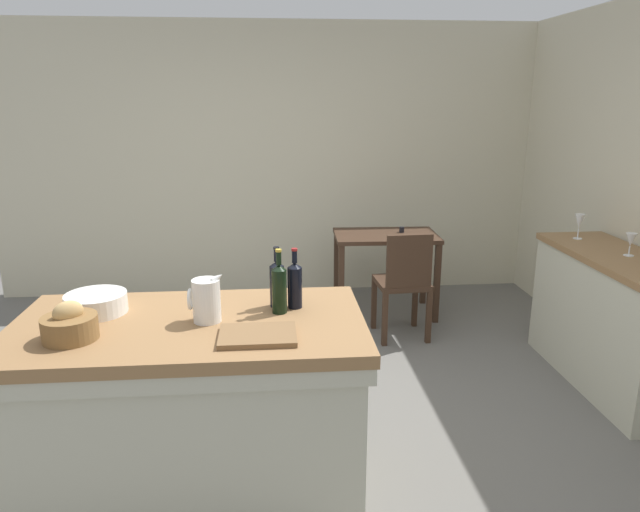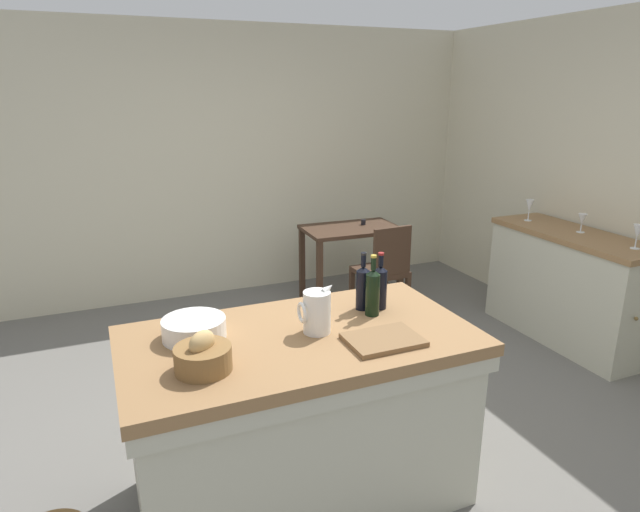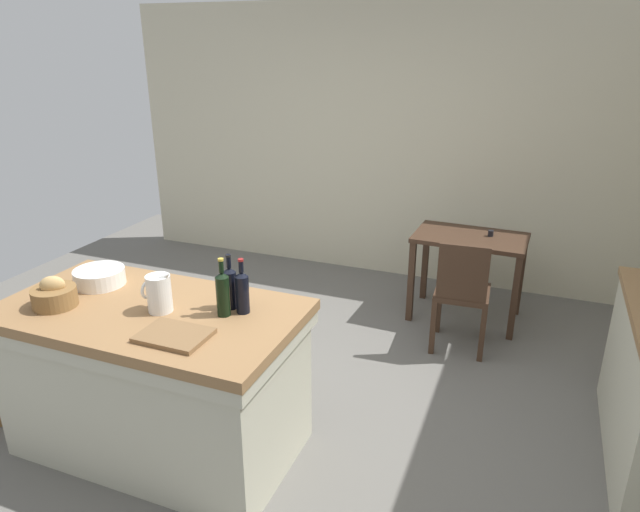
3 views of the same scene
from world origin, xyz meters
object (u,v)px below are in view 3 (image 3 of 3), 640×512
(bread_basket, at_px, (54,295))
(wicker_hamper, at_px, (0,395))
(wash_bowl, at_px, (100,277))
(wine_bottle_amber, at_px, (230,286))
(island_table, at_px, (156,374))
(wooden_chair, at_px, (462,292))
(cutting_board, at_px, (174,335))
(wine_bottle_green, at_px, (223,293))
(writing_desk, at_px, (469,249))
(wine_bottle_dark, at_px, (242,291))
(pitcher, at_px, (159,293))

(bread_basket, relative_size, wicker_hamper, 0.76)
(wash_bowl, xyz_separation_m, bread_basket, (-0.02, -0.32, 0.01))
(wine_bottle_amber, bearing_deg, island_table, -157.68)
(island_table, height_order, wash_bowl, wash_bowl)
(wooden_chair, height_order, cutting_board, cutting_board)
(cutting_board, bearing_deg, wine_bottle_green, 71.38)
(island_table, distance_m, wine_bottle_amber, 0.70)
(writing_desk, xyz_separation_m, wine_bottle_dark, (-0.90, -2.20, 0.40))
(wine_bottle_dark, distance_m, wine_bottle_green, 0.10)
(cutting_board, height_order, wine_bottle_amber, wine_bottle_amber)
(wash_bowl, bearing_deg, pitcher, -16.31)
(bread_basket, height_order, wine_bottle_green, wine_bottle_green)
(wooden_chair, relative_size, wash_bowl, 3.07)
(island_table, xyz_separation_m, wash_bowl, (-0.46, 0.16, 0.46))
(pitcher, distance_m, cutting_board, 0.34)
(island_table, distance_m, wicker_hamper, 1.20)
(wicker_hamper, bearing_deg, wooden_chair, 36.21)
(wooden_chair, distance_m, wash_bowl, 2.53)
(wash_bowl, distance_m, bread_basket, 0.32)
(island_table, height_order, pitcher, pitcher)
(pitcher, bearing_deg, wash_bowl, 163.69)
(wash_bowl, distance_m, wine_bottle_amber, 0.88)
(wash_bowl, xyz_separation_m, wicker_hamper, (-0.68, -0.29, -0.81))
(writing_desk, bearing_deg, wine_bottle_amber, -114.58)
(bread_basket, xyz_separation_m, wine_bottle_amber, (0.90, 0.33, 0.06))
(wicker_hamper, bearing_deg, wash_bowl, 23.00)
(wine_bottle_dark, bearing_deg, wash_bowl, 179.30)
(writing_desk, bearing_deg, wicker_hamper, -135.87)
(bread_basket, distance_m, cutting_board, 0.81)
(wine_bottle_dark, xyz_separation_m, wine_bottle_green, (-0.08, -0.06, 0.01))
(bread_basket, bearing_deg, wine_bottle_amber, 20.41)
(writing_desk, bearing_deg, bread_basket, -127.03)
(pitcher, height_order, wine_bottle_green, wine_bottle_green)
(wash_bowl, relative_size, wine_bottle_green, 0.92)
(writing_desk, xyz_separation_m, bread_basket, (-1.89, -2.51, 0.34))
(wooden_chair, relative_size, wine_bottle_amber, 2.93)
(wooden_chair, relative_size, bread_basket, 3.82)
(pitcher, xyz_separation_m, wicker_hamper, (-1.23, -0.13, -0.87))
(writing_desk, relative_size, pitcher, 3.75)
(wash_bowl, bearing_deg, bread_basket, -93.77)
(wine_bottle_dark, xyz_separation_m, wine_bottle_amber, (-0.09, 0.02, 0.00))
(bread_basket, bearing_deg, pitcher, 15.84)
(wine_bottle_green, xyz_separation_m, wicker_hamper, (-1.57, -0.21, -0.89))
(island_table, height_order, writing_desk, island_table)
(wine_bottle_green, bearing_deg, wine_bottle_dark, 39.68)
(island_table, xyz_separation_m, wine_bottle_amber, (0.42, 0.17, 0.54))
(island_table, distance_m, pitcher, 0.53)
(cutting_board, height_order, wine_bottle_dark, wine_bottle_dark)
(cutting_board, xyz_separation_m, wine_bottle_dark, (0.18, 0.37, 0.11))
(wash_bowl, distance_m, wine_bottle_dark, 0.97)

